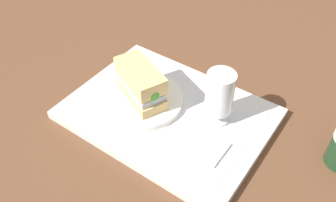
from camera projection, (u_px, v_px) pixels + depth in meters
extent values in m
plane|color=brown|center=(168.00, 117.00, 0.82)|extent=(3.00, 3.00, 0.00)
cube|color=silver|center=(168.00, 114.00, 0.82)|extent=(0.44, 0.32, 0.02)
cube|color=silver|center=(168.00, 110.00, 0.81)|extent=(0.38, 0.27, 0.00)
cylinder|color=silver|center=(142.00, 100.00, 0.82)|extent=(0.19, 0.19, 0.01)
cube|color=tan|center=(142.00, 93.00, 0.81)|extent=(0.14, 0.11, 0.02)
cube|color=#9EA3A8|center=(141.00, 87.00, 0.80)|extent=(0.13, 0.10, 0.02)
cube|color=silver|center=(141.00, 83.00, 0.79)|extent=(0.12, 0.09, 0.01)
sphere|color=#47932D|center=(152.00, 93.00, 0.75)|extent=(0.04, 0.04, 0.04)
cube|color=tan|center=(140.00, 75.00, 0.77)|extent=(0.14, 0.11, 0.04)
cylinder|color=silver|center=(216.00, 118.00, 0.79)|extent=(0.06, 0.06, 0.01)
cylinder|color=silver|center=(217.00, 113.00, 0.78)|extent=(0.01, 0.01, 0.02)
cylinder|color=silver|center=(220.00, 92.00, 0.74)|extent=(0.06, 0.06, 0.09)
cylinder|color=gold|center=(219.00, 101.00, 0.75)|extent=(0.06, 0.06, 0.04)
cylinder|color=white|center=(220.00, 92.00, 0.74)|extent=(0.05, 0.05, 0.01)
cube|color=white|center=(203.00, 146.00, 0.73)|extent=(0.09, 0.07, 0.01)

